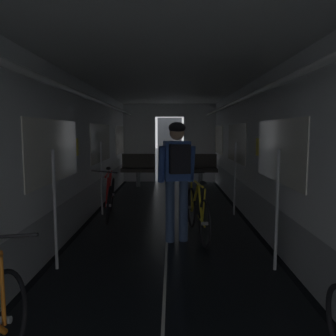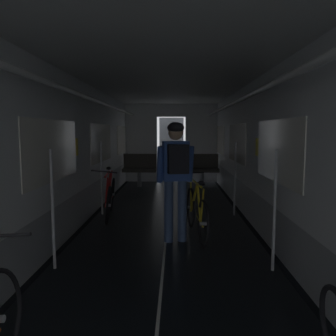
% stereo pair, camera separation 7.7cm
% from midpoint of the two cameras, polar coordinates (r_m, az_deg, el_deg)
% --- Properties ---
extents(train_car_shell, '(3.14, 12.34, 2.57)m').
position_cam_midpoint_polar(train_car_shell, '(5.31, -0.55, 7.24)').
color(train_car_shell, black).
rests_on(train_car_shell, ground).
extents(bench_seat_far_left, '(0.98, 0.51, 0.95)m').
position_cam_midpoint_polar(bench_seat_far_left, '(9.88, -5.25, 0.18)').
color(bench_seat_far_left, gray).
rests_on(bench_seat_far_left, ground).
extents(bench_seat_far_right, '(0.98, 0.51, 0.95)m').
position_cam_midpoint_polar(bench_seat_far_right, '(9.86, 5.21, 0.16)').
color(bench_seat_far_right, gray).
rests_on(bench_seat_far_right, ground).
extents(bicycle_red, '(0.44, 1.69, 0.95)m').
position_cam_midpoint_polar(bicycle_red, '(6.45, -10.02, -4.78)').
color(bicycle_red, black).
rests_on(bicycle_red, ground).
extents(person_cyclist_aisle, '(0.56, 0.44, 1.73)m').
position_cam_midpoint_polar(person_cyclist_aisle, '(4.83, 1.11, -0.10)').
color(person_cyclist_aisle, '#384C75').
rests_on(person_cyclist_aisle, ground).
extents(bicycle_yellow_in_aisle, '(0.44, 1.68, 0.93)m').
position_cam_midpoint_polar(bicycle_yellow_in_aisle, '(5.22, 4.54, -7.30)').
color(bicycle_yellow_in_aisle, black).
rests_on(bicycle_yellow_in_aisle, ground).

